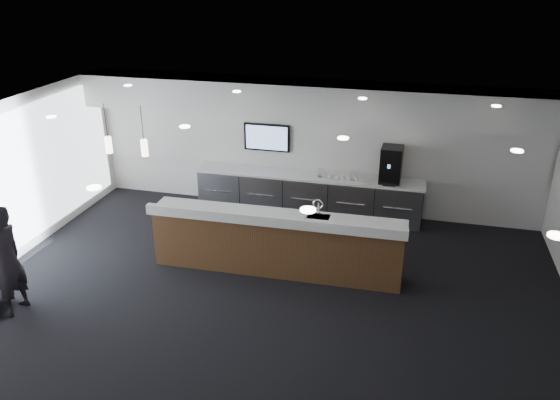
# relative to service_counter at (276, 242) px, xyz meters

# --- Properties ---
(ground) EXTENTS (10.00, 10.00, 0.00)m
(ground) POSITION_rel_service_counter_xyz_m (0.06, -1.09, -0.58)
(ground) COLOR black
(ground) RESTS_ON ground
(ceiling) EXTENTS (10.00, 8.00, 0.02)m
(ceiling) POSITION_rel_service_counter_xyz_m (0.06, -1.09, 2.42)
(ceiling) COLOR black
(ceiling) RESTS_ON back_wall
(back_wall) EXTENTS (10.00, 0.02, 3.00)m
(back_wall) POSITION_rel_service_counter_xyz_m (0.06, 2.91, 0.92)
(back_wall) COLOR silver
(back_wall) RESTS_ON ground
(soffit_bulkhead) EXTENTS (10.00, 0.90, 0.70)m
(soffit_bulkhead) POSITION_rel_service_counter_xyz_m (0.06, 2.46, 2.07)
(soffit_bulkhead) COLOR silver
(soffit_bulkhead) RESTS_ON back_wall
(alcove_panel) EXTENTS (9.80, 0.06, 1.40)m
(alcove_panel) POSITION_rel_service_counter_xyz_m (0.06, 2.88, 1.02)
(alcove_panel) COLOR silver
(alcove_panel) RESTS_ON back_wall
(back_credenza) EXTENTS (5.06, 0.66, 0.95)m
(back_credenza) POSITION_rel_service_counter_xyz_m (0.06, 2.55, -0.10)
(back_credenza) COLOR gray
(back_credenza) RESTS_ON ground
(wall_tv) EXTENTS (1.05, 0.08, 0.62)m
(wall_tv) POSITION_rel_service_counter_xyz_m (-0.94, 2.82, 1.07)
(wall_tv) COLOR black
(wall_tv) RESTS_ON back_wall
(pendant_left) EXTENTS (0.12, 0.12, 0.30)m
(pendant_left) POSITION_rel_service_counter_xyz_m (-2.34, -0.29, 1.67)
(pendant_left) COLOR beige
(pendant_left) RESTS_ON ceiling
(pendant_right) EXTENTS (0.12, 0.12, 0.30)m
(pendant_right) POSITION_rel_service_counter_xyz_m (-3.04, -0.29, 1.67)
(pendant_right) COLOR beige
(pendant_right) RESTS_ON ceiling
(ceiling_can_lights) EXTENTS (7.00, 5.00, 0.02)m
(ceiling_can_lights) POSITION_rel_service_counter_xyz_m (0.06, -1.09, 2.39)
(ceiling_can_lights) COLOR white
(ceiling_can_lights) RESTS_ON ceiling
(service_counter) EXTENTS (4.62, 0.86, 1.49)m
(service_counter) POSITION_rel_service_counter_xyz_m (0.00, 0.00, 0.00)
(service_counter) COLOR #50311A
(service_counter) RESTS_ON ground
(coffee_machine) EXTENTS (0.46, 0.58, 0.77)m
(coffee_machine) POSITION_rel_service_counter_xyz_m (1.84, 2.58, 0.76)
(coffee_machine) COLOR black
(coffee_machine) RESTS_ON back_credenza
(info_sign_left) EXTENTS (0.16, 0.03, 0.21)m
(info_sign_left) POSITION_rel_service_counter_xyz_m (0.38, 2.49, 0.48)
(info_sign_left) COLOR silver
(info_sign_left) RESTS_ON back_credenza
(info_sign_right) EXTENTS (0.17, 0.04, 0.22)m
(info_sign_right) POSITION_rel_service_counter_xyz_m (1.07, 2.47, 0.48)
(info_sign_right) COLOR silver
(info_sign_right) RESTS_ON back_credenza
(lounge_guest) EXTENTS (0.48, 0.70, 1.86)m
(lounge_guest) POSITION_rel_service_counter_xyz_m (-3.82, -2.28, 0.35)
(lounge_guest) COLOR black
(lounge_guest) RESTS_ON ground
(cup_0) EXTENTS (0.09, 0.09, 0.09)m
(cup_0) POSITION_rel_service_counter_xyz_m (1.28, 2.45, 0.42)
(cup_0) COLOR white
(cup_0) RESTS_ON back_credenza
(cup_1) EXTENTS (0.13, 0.13, 0.09)m
(cup_1) POSITION_rel_service_counter_xyz_m (1.14, 2.45, 0.42)
(cup_1) COLOR white
(cup_1) RESTS_ON back_credenza
(cup_2) EXTENTS (0.12, 0.12, 0.09)m
(cup_2) POSITION_rel_service_counter_xyz_m (1.00, 2.45, 0.42)
(cup_2) COLOR white
(cup_2) RESTS_ON back_credenza
(cup_3) EXTENTS (0.12, 0.12, 0.09)m
(cup_3) POSITION_rel_service_counter_xyz_m (0.86, 2.45, 0.42)
(cup_3) COLOR white
(cup_3) RESTS_ON back_credenza
(cup_4) EXTENTS (0.13, 0.13, 0.09)m
(cup_4) POSITION_rel_service_counter_xyz_m (0.72, 2.45, 0.42)
(cup_4) COLOR white
(cup_4) RESTS_ON back_credenza
(cup_5) EXTENTS (0.10, 0.10, 0.09)m
(cup_5) POSITION_rel_service_counter_xyz_m (0.58, 2.45, 0.42)
(cup_5) COLOR white
(cup_5) RESTS_ON back_credenza
(cup_6) EXTENTS (0.13, 0.13, 0.09)m
(cup_6) POSITION_rel_service_counter_xyz_m (0.44, 2.45, 0.42)
(cup_6) COLOR white
(cup_6) RESTS_ON back_credenza
(cup_7) EXTENTS (0.11, 0.11, 0.09)m
(cup_7) POSITION_rel_service_counter_xyz_m (0.30, 2.45, 0.42)
(cup_7) COLOR white
(cup_7) RESTS_ON back_credenza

